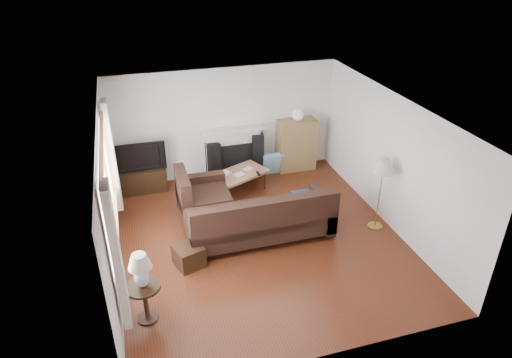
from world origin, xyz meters
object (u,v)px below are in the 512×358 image
object	(u,v)px
coffee_table	(238,183)
floor_lamp	(380,194)
sectional_sofa	(260,215)
side_table	(146,302)
tv_stand	(141,179)
bookshelf	(296,145)

from	to	relation	value
coffee_table	floor_lamp	world-z (taller)	floor_lamp
sectional_sofa	floor_lamp	world-z (taller)	floor_lamp
side_table	floor_lamp	bearing A→B (deg)	15.06
tv_stand	floor_lamp	world-z (taller)	floor_lamp
bookshelf	side_table	xyz separation A→B (m)	(-3.79, -3.91, -0.30)
tv_stand	sectional_sofa	world-z (taller)	sectional_sofa
bookshelf	sectional_sofa	world-z (taller)	bookshelf
coffee_table	floor_lamp	bearing A→B (deg)	-66.98
floor_lamp	side_table	world-z (taller)	floor_lamp
bookshelf	side_table	bearing A→B (deg)	-134.04
sectional_sofa	coffee_table	bearing A→B (deg)	88.62
bookshelf	side_table	size ratio (longest dim) A/B	1.96
tv_stand	bookshelf	world-z (taller)	bookshelf
sectional_sofa	floor_lamp	distance (m)	2.25
sectional_sofa	side_table	xyz separation A→B (m)	(-2.15, -1.49, -0.15)
bookshelf	floor_lamp	bearing A→B (deg)	-77.97
bookshelf	floor_lamp	distance (m)	2.80
floor_lamp	side_table	distance (m)	4.54
tv_stand	side_table	xyz separation A→B (m)	(-0.21, -3.89, 0.04)
tv_stand	floor_lamp	bearing A→B (deg)	-33.09
coffee_table	side_table	bearing A→B (deg)	-149.07
coffee_table	bookshelf	bearing A→B (deg)	0.52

